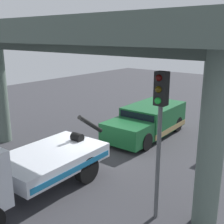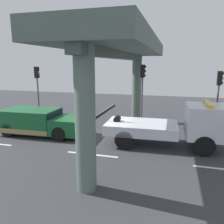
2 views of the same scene
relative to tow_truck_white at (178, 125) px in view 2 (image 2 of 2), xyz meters
The scene contains 8 objects.
ground_plane 4.21m from the tow_truck_white, behind, with size 60.00×40.00×0.10m, color #38383D.
lane_stripe_mid 4.78m from the tow_truck_white, 150.11° to the right, with size 2.60×0.16×0.01m, color silver.
tow_truck_white is the anchor object (origin of this frame).
towed_van_green 8.46m from the tow_truck_white, behind, with size 5.27×2.36×1.58m.
overpass_structure 4.91m from the tow_truck_white, behind, with size 3.60×12.48×5.75m.
traffic_light_near 11.84m from the tow_truck_white, 160.10° to the left, with size 0.39×0.32×4.15m.
traffic_light_far 5.09m from the tow_truck_white, 122.10° to the left, with size 0.39×0.32×4.32m.
traffic_light_mid 4.99m from the tow_truck_white, 57.84° to the left, with size 0.39×0.32×3.91m.
Camera 2 is at (3.70, -12.03, 4.35)m, focal length 36.16 mm.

